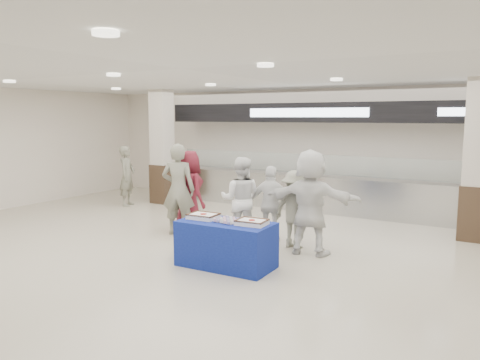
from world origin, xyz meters
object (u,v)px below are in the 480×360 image
Objects in this scene: civilian_white at (310,202)px; sheet_cake_right at (252,222)px; chef_short at (271,204)px; soldier_bg at (127,176)px; soldier_a at (178,189)px; display_table at (226,244)px; sheet_cake_left at (203,216)px; chef_tall at (241,199)px; cupcake_tray at (228,220)px; soldier_b at (295,209)px; civilian_maroon at (189,191)px.

sheet_cake_right is at bearing 66.21° from civilian_white.
soldier_bg reaches higher than chef_short.
soldier_a is 1.26× the size of chef_short.
sheet_cake_left is (-0.46, 0.02, 0.42)m from display_table.
chef_short is 5.34m from soldier_bg.
civilian_white is (0.97, -0.37, 0.19)m from chef_short.
civilian_white reaches higher than chef_short.
sheet_cake_left is at bearing 75.34° from chef_tall.
soldier_b is at bearing 73.89° from cupcake_tray.
display_table is 1.06× the size of soldier_b.
soldier_a is at bearing -139.89° from soldier_bg.
display_table is 0.93× the size of chef_tall.
soldier_bg reaches higher than sheet_cake_left.
soldier_a is 2.00m from chef_short.
soldier_bg is (-5.23, 3.12, 0.45)m from display_table.
civilian_maroon is 3.57m from soldier_bg.
civilian_maroon reaches higher than soldier_bg.
civilian_white is at bearing -126.39° from soldier_bg.
cupcake_tray is at bearing 92.89° from chef_tall.
display_table is at bearing 125.58° from soldier_a.
soldier_a reaches higher than chef_tall.
sheet_cake_right is at bearing 101.78° from soldier_b.
civilian_white reaches higher than chef_tall.
chef_tall is at bearing -164.65° from civilian_maroon.
civilian_maroon reaches higher than chef_short.
civilian_maroon is 1.04× the size of chef_tall.
soldier_a reaches higher than chef_short.
civilian_maroon is at bearing 138.93° from display_table.
chef_tall is 1.52m from civilian_white.
soldier_b is 0.77× the size of civilian_white.
display_table is 1.78m from chef_short.
display_table is 1.73m from soldier_b.
chef_tall is at bearing -10.10° from civilian_white.
cupcake_tray is at bearing 86.99° from soldier_b.
soldier_b is at bearing 156.26° from chef_short.
soldier_bg is (-5.26, 3.11, 0.05)m from cupcake_tray.
soldier_b is (0.96, 1.61, -0.07)m from sheet_cake_left.
cupcake_tray is at bearing 81.59° from chef_short.
soldier_a is (-2.03, 1.29, 0.17)m from cupcake_tray.
display_table is 1.67m from chef_tall.
chef_short reaches higher than sheet_cake_right.
civilian_white is (2.88, -0.28, 0.08)m from civilian_maroon.
sheet_cake_left is 0.30× the size of soldier_bg.
display_table is at bearing -171.02° from cupcake_tray.
soldier_b is 0.88× the size of soldier_bg.
chef_tall reaches higher than cupcake_tray.
sheet_cake_right is 1.81m from chef_tall.
chef_tall is 1.15× the size of soldier_b.
sheet_cake_left is 2.01m from soldier_a.
display_table is 0.62m from sheet_cake_left.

